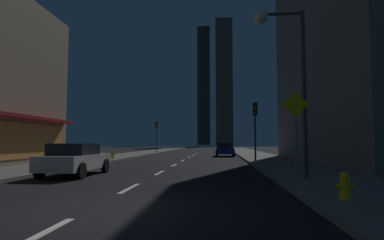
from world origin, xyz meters
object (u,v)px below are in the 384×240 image
(car_parked_far, at_px, (225,149))
(traffic_light_near_right, at_px, (255,118))
(fire_hydrant_yellow_near, at_px, (345,186))
(fire_hydrant_far_left, at_px, (113,155))
(street_lamp_right, at_px, (282,51))
(car_parked_near, at_px, (75,159))
(traffic_light_far_left, at_px, (157,130))
(pedestrian_crossing_sign, at_px, (296,128))

(car_parked_far, relative_size, traffic_light_near_right, 1.01)
(fire_hydrant_yellow_near, relative_size, fire_hydrant_far_left, 1.00)
(car_parked_far, distance_m, street_lamp_right, 22.01)
(car_parked_near, distance_m, car_parked_far, 21.18)
(fire_hydrant_far_left, bearing_deg, fire_hydrant_yellow_near, -56.54)
(traffic_light_near_right, bearing_deg, car_parked_near, -136.63)
(car_parked_far, height_order, traffic_light_near_right, traffic_light_near_right)
(street_lamp_right, bearing_deg, car_parked_far, 94.73)
(traffic_light_near_right, bearing_deg, fire_hydrant_far_left, 164.16)
(traffic_light_far_left, bearing_deg, car_parked_far, -43.47)
(street_lamp_right, xyz_separation_m, pedestrian_crossing_sign, (0.22, -1.02, -3.05))
(fire_hydrant_far_left, distance_m, pedestrian_crossing_sign, 18.53)
(fire_hydrant_far_left, distance_m, traffic_light_far_left, 16.94)
(street_lamp_right, height_order, pedestrian_crossing_sign, street_lamp_right)
(car_parked_near, relative_size, traffic_light_near_right, 1.01)
(fire_hydrant_far_left, height_order, street_lamp_right, street_lamp_right)
(traffic_light_far_left, bearing_deg, street_lamp_right, -70.15)
(car_parked_near, height_order, fire_hydrant_yellow_near, car_parked_near)
(car_parked_near, xyz_separation_m, fire_hydrant_yellow_near, (9.50, -6.02, -0.29))
(pedestrian_crossing_sign, bearing_deg, fire_hydrant_yellow_near, -84.97)
(car_parked_far, bearing_deg, car_parked_near, -109.88)
(fire_hydrant_yellow_near, distance_m, traffic_light_far_left, 36.50)
(car_parked_near, distance_m, street_lamp_right, 10.09)
(traffic_light_far_left, bearing_deg, fire_hydrant_yellow_near, -71.75)
(car_parked_far, xyz_separation_m, traffic_light_far_left, (-9.10, 8.63, 2.45))
(traffic_light_far_left, height_order, pedestrian_crossing_sign, traffic_light_far_left)
(traffic_light_far_left, relative_size, street_lamp_right, 0.64)
(fire_hydrant_yellow_near, height_order, traffic_light_near_right, traffic_light_near_right)
(fire_hydrant_far_left, height_order, traffic_light_near_right, traffic_light_near_right)
(street_lamp_right, distance_m, pedestrian_crossing_sign, 3.22)
(traffic_light_far_left, distance_m, pedestrian_crossing_sign, 33.10)
(street_lamp_right, bearing_deg, traffic_light_near_right, 89.32)
(car_parked_far, xyz_separation_m, pedestrian_crossing_sign, (2.00, -22.53, 1.28))
(fire_hydrant_far_left, xyz_separation_m, pedestrian_crossing_sign, (11.50, -14.44, 1.56))
(car_parked_far, height_order, traffic_light_far_left, traffic_light_far_left)
(car_parked_near, distance_m, pedestrian_crossing_sign, 9.65)
(car_parked_near, distance_m, fire_hydrant_far_left, 12.06)
(car_parked_far, relative_size, street_lamp_right, 0.64)
(fire_hydrant_far_left, distance_m, street_lamp_right, 18.13)
(fire_hydrant_yellow_near, distance_m, pedestrian_crossing_sign, 3.76)
(car_parked_far, relative_size, pedestrian_crossing_sign, 1.34)
(car_parked_near, relative_size, fire_hydrant_yellow_near, 6.48)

